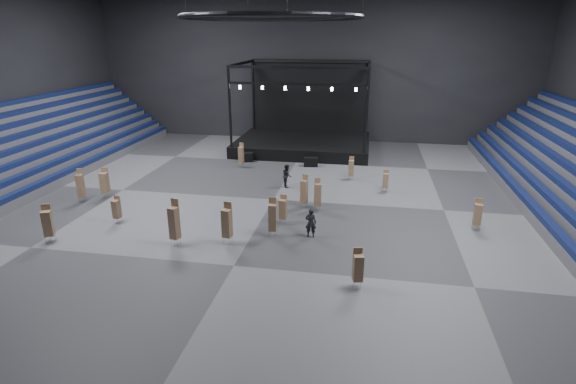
% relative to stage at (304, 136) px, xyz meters
% --- Properties ---
extents(floor, '(50.00, 50.00, 0.00)m').
position_rel_stage_xyz_m(floor, '(-0.00, -16.24, -1.45)').
color(floor, '#535356').
rests_on(floor, ground).
extents(wall_back, '(50.00, 0.20, 18.00)m').
position_rel_stage_xyz_m(wall_back, '(-0.00, 4.76, 7.55)').
color(wall_back, black).
rests_on(wall_back, ground).
extents(wall_front, '(50.00, 0.20, 18.00)m').
position_rel_stage_xyz_m(wall_front, '(-0.00, -37.24, 7.55)').
color(wall_front, black).
rests_on(wall_front, ground).
extents(bleachers_left, '(7.20, 40.00, 6.40)m').
position_rel_stage_xyz_m(bleachers_left, '(-22.94, -16.24, 0.28)').
color(bleachers_left, '#4F4F52').
rests_on(bleachers_left, floor).
extents(stage, '(14.00, 10.00, 9.20)m').
position_rel_stage_xyz_m(stage, '(0.00, 0.00, 0.00)').
color(stage, black).
rests_on(stage, floor).
extents(truss_ring, '(12.30, 12.30, 5.15)m').
position_rel_stage_xyz_m(truss_ring, '(-0.00, -16.24, 11.55)').
color(truss_ring, black).
rests_on(truss_ring, ceiling).
extents(flight_case_left, '(1.47, 1.10, 0.88)m').
position_rel_stage_xyz_m(flight_case_left, '(-4.84, -6.23, -1.01)').
color(flight_case_left, black).
rests_on(flight_case_left, floor).
extents(flight_case_mid, '(1.40, 0.86, 0.87)m').
position_rel_stage_xyz_m(flight_case_mid, '(1.63, -6.80, -1.01)').
color(flight_case_mid, black).
rests_on(flight_case_mid, floor).
extents(flight_case_right, '(1.14, 0.72, 0.71)m').
position_rel_stage_xyz_m(flight_case_right, '(1.52, -6.61, -1.10)').
color(flight_case_right, black).
rests_on(flight_case_right, floor).
extents(chair_stack_0, '(0.49, 0.49, 2.34)m').
position_rel_stage_xyz_m(chair_stack_0, '(-4.79, -8.23, -0.25)').
color(chair_stack_0, silver).
rests_on(chair_stack_0, floor).
extents(chair_stack_1, '(0.60, 0.60, 2.38)m').
position_rel_stage_xyz_m(chair_stack_1, '(-12.77, -18.12, -0.18)').
color(chair_stack_1, silver).
rests_on(chair_stack_1, floor).
extents(chair_stack_2, '(0.44, 0.44, 2.04)m').
position_rel_stage_xyz_m(chair_stack_2, '(5.58, -10.25, -0.38)').
color(chair_stack_2, silver).
rests_on(chair_stack_2, floor).
extents(chair_stack_3, '(0.43, 0.43, 1.81)m').
position_rel_stage_xyz_m(chair_stack_3, '(8.40, -12.94, -0.47)').
color(chair_stack_3, silver).
rests_on(chair_stack_3, floor).
extents(chair_stack_4, '(0.50, 0.50, 2.57)m').
position_rel_stage_xyz_m(chair_stack_4, '(-14.00, -19.29, -0.14)').
color(chair_stack_4, silver).
rests_on(chair_stack_4, floor).
extents(chair_stack_5, '(0.61, 0.61, 2.89)m').
position_rel_stage_xyz_m(chair_stack_5, '(-4.17, -24.82, 0.01)').
color(chair_stack_5, silver).
rests_on(chair_stack_5, floor).
extents(chair_stack_6, '(0.58, 0.58, 2.10)m').
position_rel_stage_xyz_m(chair_stack_6, '(6.69, -27.73, -0.33)').
color(chair_stack_6, silver).
rests_on(chair_stack_6, floor).
extents(chair_stack_7, '(0.55, 0.55, 2.48)m').
position_rel_stage_xyz_m(chair_stack_7, '(2.53, -17.46, -0.19)').
color(chair_stack_7, silver).
rests_on(chair_stack_7, floor).
extents(chair_stack_8, '(0.54, 0.54, 2.53)m').
position_rel_stage_xyz_m(chair_stack_8, '(1.29, -22.63, -0.15)').
color(chair_stack_8, silver).
rests_on(chair_stack_8, floor).
extents(chair_stack_9, '(0.54, 0.54, 2.37)m').
position_rel_stage_xyz_m(chair_stack_9, '(3.54, -17.79, -0.24)').
color(chair_stack_9, silver).
rests_on(chair_stack_9, floor).
extents(chair_stack_10, '(0.59, 0.59, 2.60)m').
position_rel_stage_xyz_m(chair_stack_10, '(-1.17, -24.06, -0.10)').
color(chair_stack_10, silver).
rests_on(chair_stack_10, floor).
extents(chair_stack_11, '(0.51, 0.51, 2.12)m').
position_rel_stage_xyz_m(chair_stack_11, '(14.00, -19.43, -0.32)').
color(chair_stack_11, silver).
rests_on(chair_stack_11, floor).
extents(chair_stack_12, '(0.50, 0.50, 1.89)m').
position_rel_stage_xyz_m(chair_stack_12, '(-9.33, -22.42, -0.43)').
color(chair_stack_12, silver).
rests_on(chair_stack_12, floor).
extents(chair_stack_13, '(0.71, 0.71, 2.39)m').
position_rel_stage_xyz_m(chair_stack_13, '(-11.84, -25.80, -0.18)').
color(chair_stack_13, silver).
rests_on(chair_stack_13, floor).
extents(chair_stack_14, '(0.48, 0.48, 2.00)m').
position_rel_stage_xyz_m(chair_stack_14, '(1.57, -20.61, -0.38)').
color(chair_stack_14, silver).
rests_on(chair_stack_14, floor).
extents(man_center, '(0.71, 0.49, 1.88)m').
position_rel_stage_xyz_m(man_center, '(3.64, -22.31, -0.51)').
color(man_center, black).
rests_on(man_center, floor).
extents(crew_member, '(0.98, 1.10, 1.88)m').
position_rel_stage_xyz_m(crew_member, '(0.47, -13.02, -0.51)').
color(crew_member, black).
rests_on(crew_member, floor).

